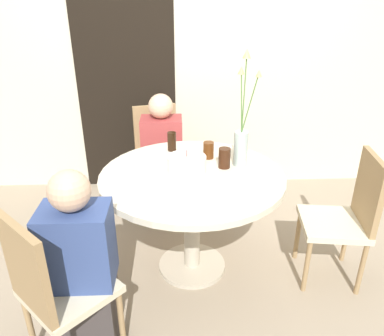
% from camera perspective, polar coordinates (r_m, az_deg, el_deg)
% --- Properties ---
extents(ground_plane, '(16.00, 16.00, 0.00)m').
position_cam_1_polar(ground_plane, '(2.78, 0.00, -14.77)').
color(ground_plane, gray).
extents(wall_back, '(8.00, 0.05, 2.60)m').
position_cam_1_polar(wall_back, '(3.53, -1.06, 17.24)').
color(wall_back, beige).
rests_on(wall_back, ground_plane).
extents(doorway_panel, '(0.90, 0.01, 2.05)m').
position_cam_1_polar(doorway_panel, '(3.58, -9.99, 12.50)').
color(doorway_panel, black).
rests_on(doorway_panel, ground_plane).
extents(dining_table, '(1.18, 1.18, 0.74)m').
position_cam_1_polar(dining_table, '(2.43, 0.00, -3.58)').
color(dining_table, beige).
rests_on(dining_table, ground_plane).
extents(chair_far_back, '(0.49, 0.49, 0.90)m').
position_cam_1_polar(chair_far_back, '(3.36, -5.15, 2.58)').
color(chair_far_back, beige).
rests_on(chair_far_back, ground_plane).
extents(chair_near_front, '(0.57, 0.57, 0.90)m').
position_cam_1_polar(chair_near_front, '(2.00, -20.45, -16.45)').
color(chair_near_front, beige).
rests_on(chair_near_front, ground_plane).
extents(chair_left_flank, '(0.45, 0.45, 0.90)m').
position_cam_1_polar(chair_left_flank, '(2.61, 22.61, -6.36)').
color(chair_left_flank, beige).
rests_on(chair_left_flank, ground_plane).
extents(birthday_cake, '(0.25, 0.25, 0.15)m').
position_cam_1_polar(birthday_cake, '(2.37, -0.78, 0.57)').
color(birthday_cake, white).
rests_on(birthday_cake, dining_table).
extents(flower_vase, '(0.15, 0.15, 0.74)m').
position_cam_1_polar(flower_vase, '(2.45, 7.56, 4.65)').
color(flower_vase, '#9EB2AD').
rests_on(flower_vase, dining_table).
extents(side_plate, '(0.22, 0.22, 0.01)m').
position_cam_1_polar(side_plate, '(2.09, 1.91, -4.57)').
color(side_plate, white).
rests_on(side_plate, dining_table).
extents(drink_glass_0, '(0.07, 0.07, 0.12)m').
position_cam_1_polar(drink_glass_0, '(2.58, 2.53, 2.73)').
color(drink_glass_0, '#51280F').
rests_on(drink_glass_0, dining_table).
extents(drink_glass_1, '(0.06, 0.06, 0.14)m').
position_cam_1_polar(drink_glass_1, '(2.71, -3.10, 4.06)').
color(drink_glass_1, black).
rests_on(drink_glass_1, dining_table).
extents(drink_glass_2, '(0.08, 0.08, 0.13)m').
position_cam_1_polar(drink_glass_2, '(2.44, 4.96, 1.53)').
color(drink_glass_2, '#33190C').
rests_on(drink_glass_2, dining_table).
extents(person_woman, '(0.34, 0.24, 1.06)m').
position_cam_1_polar(person_woman, '(3.22, -4.51, 1.43)').
color(person_woman, '#383333').
rests_on(person_woman, ground_plane).
extents(person_guest, '(0.34, 0.24, 1.06)m').
position_cam_1_polar(person_guest, '(2.06, -16.45, -14.72)').
color(person_guest, '#383333').
rests_on(person_guest, ground_plane).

